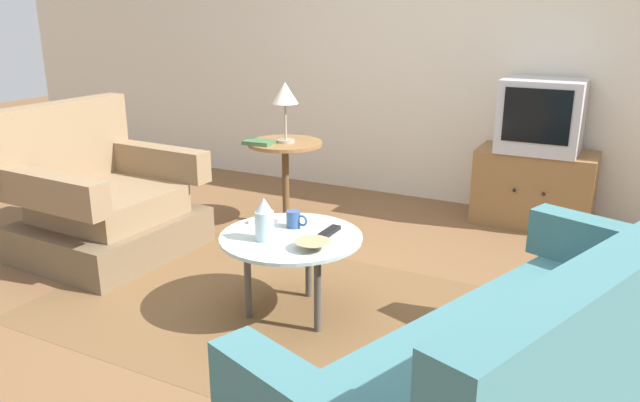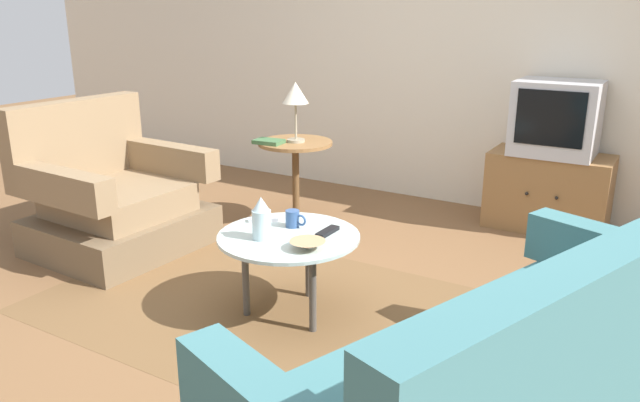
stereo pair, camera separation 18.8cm
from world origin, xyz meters
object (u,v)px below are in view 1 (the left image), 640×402
table_lamp (285,96)px  tv_remote_silver (263,220)px  couch (530,387)px  bowl (313,245)px  tv_remote_dark (330,231)px  television (541,116)px  book (259,142)px  armchair (102,205)px  mug (294,219)px  tv_stand (534,188)px  vase (264,220)px  side_table (285,165)px  coffee_table (291,243)px

table_lamp → tv_remote_silver: 1.28m
couch → bowl: bearing=86.9°
table_lamp → tv_remote_dark: size_ratio=2.56×
television → tv_remote_silver: 2.23m
tv_remote_silver → book: bearing=-94.2°
bowl → couch: bearing=-22.8°
armchair → book: armchair is taller
couch → tv_remote_silver: couch is taller
armchair → mug: size_ratio=8.57×
couch → armchair: bearing=94.3°
armchair → table_lamp: 1.41m
mug → tv_remote_silver: bearing=-177.1°
tv_stand → bowl: size_ratio=4.71×
television → table_lamp: size_ratio=1.30×
vase → book: (-0.77, 1.14, 0.09)m
side_table → mug: size_ratio=5.17×
bowl → coffee_table: bearing=148.4°
table_lamp → mug: bearing=-57.6°
coffee_table → side_table: side_table is taller
armchair → tv_remote_dark: 1.68m
vase → tv_remote_silver: (-0.15, 0.21, -0.09)m
mug → tv_remote_silver: (-0.19, -0.01, -0.03)m
book → side_table: bearing=48.7°
side_table → vase: size_ratio=2.86×
tv_remote_dark → mug: bearing=-88.0°
tv_stand → book: book is taller
armchair → side_table: 1.27m
couch → vase: couch is taller
side_table → tv_stand: bearing=27.8°
bowl → book: (-1.04, 1.14, 0.17)m
tv_stand → book: 2.00m
tv_stand → vase: vase is taller
tv_stand → side_table: bearing=-152.2°
vase → mug: bearing=80.5°
tv_remote_dark → table_lamp: bearing=-139.9°
armchair → coffee_table: size_ratio=1.42×
coffee_table → bowl: 0.22m
bowl → tv_remote_dark: (-0.03, 0.23, -0.01)m
side_table → book: bearing=-126.5°
table_lamp → vase: (0.64, -1.29, -0.40)m
mug → television: bearing=64.9°
table_lamp → coffee_table: bearing=-58.5°
mug → book: size_ratio=0.57×
vase → side_table: bearing=116.7°
table_lamp → tv_remote_silver: (0.49, -1.07, -0.49)m
couch → mug: (-1.31, 0.68, 0.18)m
tv_remote_dark → coffee_table: bearing=-53.0°
side_table → table_lamp: bearing=-42.0°
couch → tv_remote_dark: size_ratio=12.66×
tv_remote_dark → tv_remote_silver: same height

